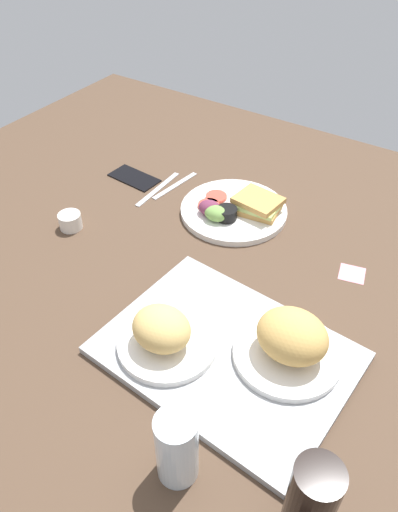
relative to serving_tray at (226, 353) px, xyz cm
name	(u,v)px	position (x,y,z in cm)	size (l,w,h in cm)	color
ground_plane	(213,270)	(15.56, -20.24, -2.30)	(190.00, 150.00, 3.00)	#4C3828
serving_tray	(226,353)	(0.00, 0.00, 0.00)	(45.00, 33.00, 1.60)	#9EA0A3
bread_plate_near	(291,341)	(-10.20, -5.10, 5.11)	(20.17, 20.17, 10.33)	white
bread_plate_far	(164,334)	(10.30, 5.56, 4.34)	(19.03, 19.03, 9.09)	white
plate_with_salad	(235,209)	(21.21, -39.63, 0.96)	(27.38, 27.38, 5.40)	white
drinking_glass	(177,448)	(-5.05, 22.97, 6.16)	(6.45, 6.45, 13.92)	silver
soda_bottle	(309,508)	(-24.79, 21.34, 8.82)	(6.40, 6.40, 19.24)	black
espresso_cup	(70,221)	(52.65, -12.54, 1.20)	(5.60, 5.60, 4.00)	silver
fork	(175,185)	(41.88, -42.05, -0.55)	(17.00, 1.40, 0.50)	#B7B7BC
knife	(158,189)	(44.88, -38.05, -0.55)	(19.00, 1.40, 0.50)	#B7B7BC
cell_phone	(134,177)	(53.87, -38.83, -0.40)	(14.40, 7.20, 0.80)	black
sticky_note	(352,274)	(-11.92, -34.89, -0.74)	(5.60, 5.60, 0.12)	pink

